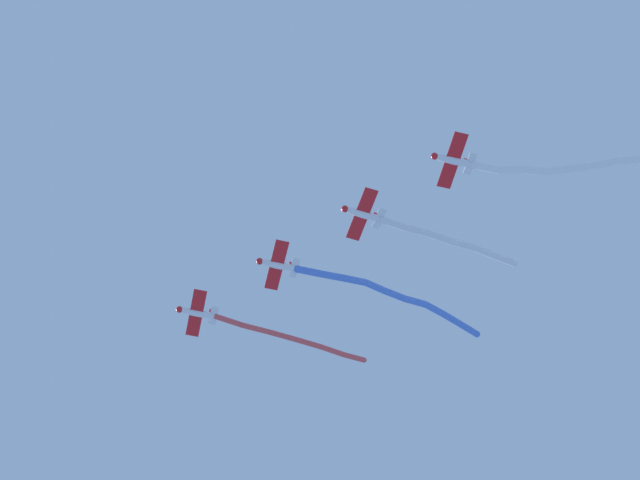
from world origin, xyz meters
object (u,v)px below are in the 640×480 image
object	(u,v)px
airplane_lead	(197,313)
airplane_slot	(453,160)
airplane_left_wing	(277,265)
airplane_right_wing	(362,214)

from	to	relation	value
airplane_lead	airplane_slot	xyz separation A→B (m)	(-27.79, 16.68, 0.75)
airplane_left_wing	airplane_right_wing	xyz separation A→B (m)	(-9.27, 5.57, 0.25)
airplane_lead	airplane_right_wing	distance (m)	21.62
airplane_lead	airplane_slot	bearing A→B (deg)	133.30
airplane_left_wing	airplane_slot	bearing A→B (deg)	132.92
airplane_lead	airplane_left_wing	size ratio (longest dim) A/B	1.00
airplane_slot	airplane_right_wing	bearing A→B (deg)	-47.17
airplane_lead	airplane_right_wing	xyz separation A→B (m)	(-18.53, 11.13, 0.50)
airplane_right_wing	airplane_slot	bearing A→B (deg)	128.19
airplane_lead	airplane_slot	distance (m)	32.42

